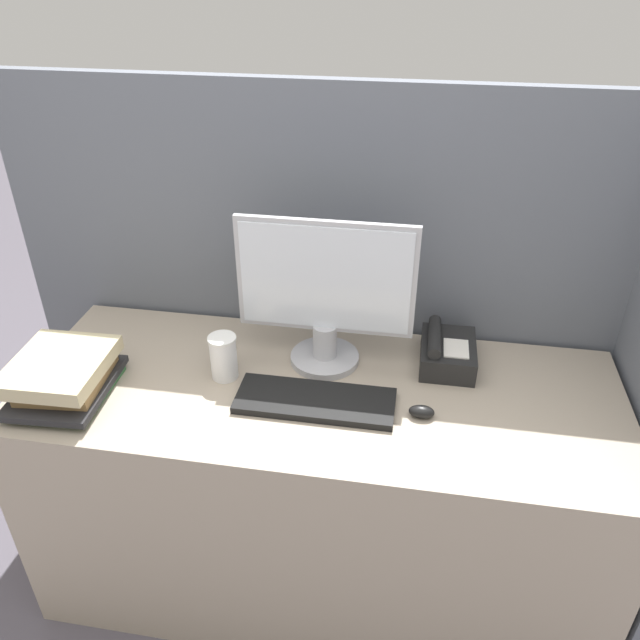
% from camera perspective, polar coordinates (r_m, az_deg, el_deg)
% --- Properties ---
extents(cubicle_panel_rear, '(2.04, 0.04, 1.50)m').
position_cam_1_polar(cubicle_panel_rear, '(2.00, 1.65, -0.47)').
color(cubicle_panel_rear, slate).
rests_on(cubicle_panel_rear, ground_plane).
extents(desk, '(1.64, 0.64, 0.77)m').
position_cam_1_polar(desk, '(1.96, -0.06, -15.19)').
color(desk, tan).
rests_on(desk, ground_plane).
extents(monitor, '(0.49, 0.20, 0.43)m').
position_cam_1_polar(monitor, '(1.70, 0.48, 2.08)').
color(monitor, '#B7B7BC').
rests_on(monitor, desk).
extents(keyboard, '(0.42, 0.15, 0.02)m').
position_cam_1_polar(keyboard, '(1.65, -0.54, -7.39)').
color(keyboard, black).
rests_on(keyboard, desk).
extents(mouse, '(0.07, 0.04, 0.03)m').
position_cam_1_polar(mouse, '(1.62, 9.27, -8.28)').
color(mouse, black).
rests_on(mouse, desk).
extents(coffee_cup, '(0.08, 0.08, 0.13)m').
position_cam_1_polar(coffee_cup, '(1.73, -8.81, -3.35)').
color(coffee_cup, white).
rests_on(coffee_cup, desk).
extents(book_stack, '(0.25, 0.31, 0.11)m').
position_cam_1_polar(book_stack, '(1.78, -22.38, -4.80)').
color(book_stack, '#38723F').
rests_on(book_stack, desk).
extents(desk_telephone, '(0.15, 0.20, 0.11)m').
position_cam_1_polar(desk_telephone, '(1.81, 11.49, -2.89)').
color(desk_telephone, black).
rests_on(desk_telephone, desk).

